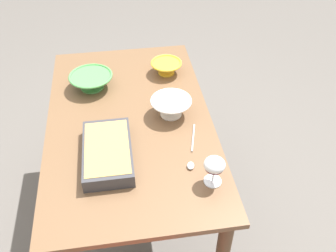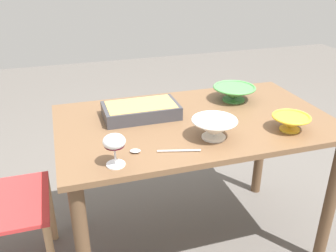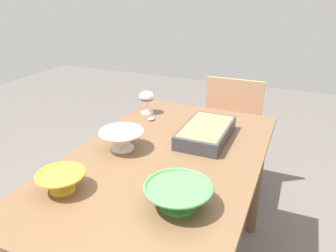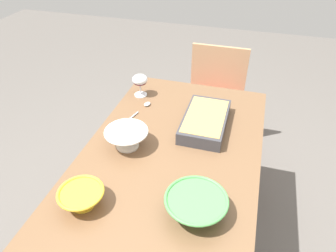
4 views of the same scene
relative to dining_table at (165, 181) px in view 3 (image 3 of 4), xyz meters
name	(u,v)px [view 3 (image 3 of 4)]	position (x,y,z in m)	size (l,w,h in m)	color
dining_table	(165,181)	(0.00, 0.00, 0.00)	(1.33, 0.79, 0.77)	brown
chair	(228,132)	(-1.02, 0.05, -0.18)	(0.43, 0.44, 0.84)	#B22D2D
wine_glass	(147,98)	(-0.44, -0.31, 0.22)	(0.09, 0.09, 0.13)	white
casserole_dish	(206,131)	(-0.24, 0.11, 0.16)	(0.37, 0.21, 0.07)	#38383D
mixing_bowl	(178,194)	(0.29, 0.18, 0.17)	(0.23, 0.23, 0.08)	#4C994C
small_bowl	(61,180)	(0.37, -0.24, 0.16)	(0.17, 0.17, 0.07)	yellow
serving_bowl	(122,139)	(0.01, -0.21, 0.17)	(0.20, 0.20, 0.09)	white
serving_spoon	(143,123)	(-0.29, -0.25, 0.13)	(0.28, 0.09, 0.01)	silver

